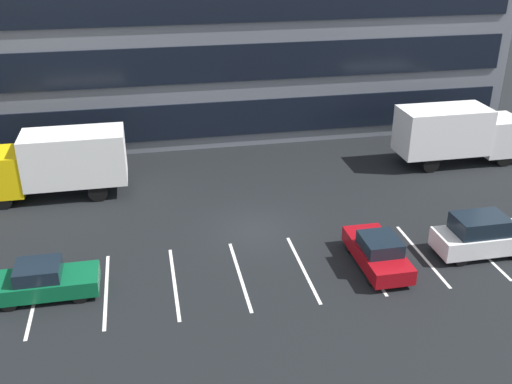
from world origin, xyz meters
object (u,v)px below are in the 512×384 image
box_truck_white (457,132)px  sedan_maroon (378,252)px  box_truck_yellow (56,162)px  sedan_forest (44,281)px  suv_white (481,236)px

box_truck_white → sedan_maroon: bearing=-131.7°
box_truck_yellow → sedan_forest: 9.68m
box_truck_white → suv_white: size_ratio=1.83×
suv_white → sedan_maroon: bearing=-179.0°
box_truck_yellow → box_truck_white: box_truck_yellow is taller
box_truck_yellow → suv_white: size_ratio=1.83×
box_truck_white → sedan_forest: bearing=-157.3°
box_truck_yellow → sedan_maroon: bearing=-35.3°
sedan_forest → sedan_maroon: sedan_maroon is taller
box_truck_yellow → suv_white: (19.24, -10.05, -1.10)m
sedan_maroon → box_truck_yellow: bearing=144.7°
box_truck_white → box_truck_yellow: bearing=-179.8°
sedan_forest → box_truck_yellow: bearing=91.8°
box_truck_yellow → box_truck_white: bearing=0.2°
sedan_forest → sedan_maroon: 13.99m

